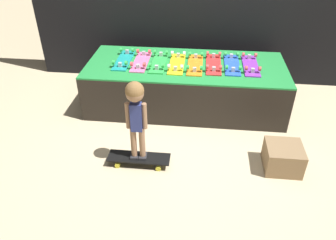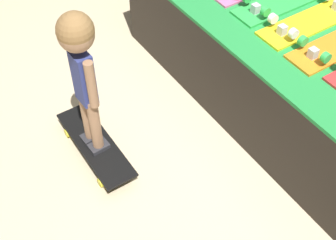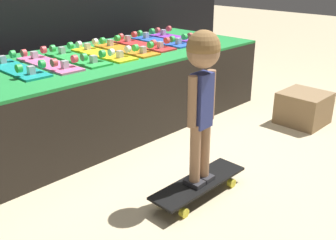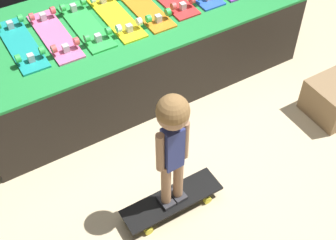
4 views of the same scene
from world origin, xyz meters
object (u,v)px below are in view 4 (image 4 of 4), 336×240
(skateboard_pink_on_rack, at_px, (54,34))
(child, at_px, (173,134))
(storage_box, at_px, (335,99))
(skateboard_orange_on_rack, at_px, (144,7))
(skateboard_teal_on_rack, at_px, (21,43))
(skateboard_on_floor, at_px, (172,201))
(skateboard_yellow_on_rack, at_px, (116,16))
(skateboard_green_on_rack, at_px, (86,25))

(skateboard_pink_on_rack, height_order, child, child)
(storage_box, bearing_deg, skateboard_pink_on_rack, 144.96)
(storage_box, bearing_deg, skateboard_orange_on_rack, 130.18)
(skateboard_teal_on_rack, distance_m, skateboard_on_floor, 1.41)
(skateboard_pink_on_rack, xyz_separation_m, skateboard_yellow_on_rack, (0.45, -0.02, 0.00))
(skateboard_teal_on_rack, xyz_separation_m, skateboard_pink_on_rack, (0.22, -0.02, 0.00))
(skateboard_green_on_rack, xyz_separation_m, skateboard_on_floor, (-0.05, -1.22, -0.52))
(skateboard_teal_on_rack, xyz_separation_m, child, (0.40, -1.25, 0.09))
(skateboard_yellow_on_rack, distance_m, storage_box, 1.67)
(skateboard_pink_on_rack, relative_size, storage_box, 1.74)
(skateboard_teal_on_rack, distance_m, skateboard_pink_on_rack, 0.23)
(child, bearing_deg, storage_box, 1.39)
(skateboard_teal_on_rack, xyz_separation_m, skateboard_orange_on_rack, (0.90, -0.04, 0.00))
(skateboard_yellow_on_rack, xyz_separation_m, skateboard_on_floor, (-0.28, -1.21, -0.52))
(skateboard_pink_on_rack, xyz_separation_m, skateboard_green_on_rack, (0.22, -0.00, 0.00))
(skateboard_orange_on_rack, bearing_deg, skateboard_on_floor, -112.43)
(skateboard_yellow_on_rack, relative_size, skateboard_on_floor, 0.98)
(skateboard_on_floor, bearing_deg, skateboard_orange_on_rack, 67.57)
(skateboard_pink_on_rack, height_order, skateboard_orange_on_rack, same)
(skateboard_teal_on_rack, relative_size, storage_box, 1.74)
(skateboard_green_on_rack, distance_m, child, 1.23)
(skateboard_pink_on_rack, bearing_deg, skateboard_on_floor, -82.01)
(skateboard_pink_on_rack, distance_m, skateboard_green_on_rack, 0.22)
(skateboard_green_on_rack, xyz_separation_m, child, (-0.05, -1.22, 0.09))
(skateboard_yellow_on_rack, bearing_deg, skateboard_orange_on_rack, -0.92)
(skateboard_on_floor, distance_m, storage_box, 1.44)
(skateboard_teal_on_rack, xyz_separation_m, storage_box, (1.83, -1.15, -0.47))
(skateboard_green_on_rack, relative_size, storage_box, 1.74)
(skateboard_teal_on_rack, xyz_separation_m, skateboard_green_on_rack, (0.45, -0.03, 0.00))
(skateboard_pink_on_rack, distance_m, skateboard_on_floor, 1.35)
(skateboard_green_on_rack, distance_m, skateboard_yellow_on_rack, 0.22)
(skateboard_green_on_rack, bearing_deg, skateboard_on_floor, -92.40)
(skateboard_on_floor, bearing_deg, storage_box, 4.04)
(skateboard_pink_on_rack, xyz_separation_m, skateboard_orange_on_rack, (0.67, -0.02, 0.00))
(skateboard_green_on_rack, distance_m, storage_box, 1.84)
(skateboard_yellow_on_rack, relative_size, storage_box, 1.74)
(skateboard_yellow_on_rack, height_order, child, child)
(skateboard_teal_on_rack, height_order, skateboard_on_floor, skateboard_teal_on_rack)
(skateboard_green_on_rack, bearing_deg, child, -92.40)
(skateboard_orange_on_rack, xyz_separation_m, skateboard_on_floor, (-0.50, -1.21, -0.52))
(skateboard_pink_on_rack, bearing_deg, child, -82.01)
(skateboard_pink_on_rack, height_order, skateboard_green_on_rack, same)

